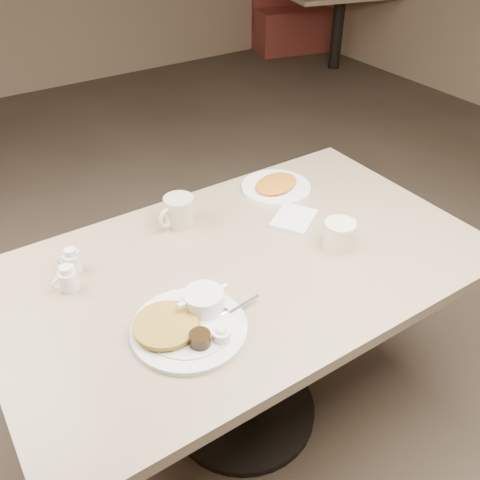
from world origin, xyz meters
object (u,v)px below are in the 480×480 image
main_plate (189,321)px  hash_plate (276,186)px  diner_table (243,302)px  creamer_left (68,279)px  coffee_mug_near (340,234)px  booth_back_right (308,11)px  coffee_mug_far (178,211)px  creamer_right (72,261)px

main_plate → hash_plate: size_ratio=1.14×
diner_table → creamer_left: (-0.49, 0.17, 0.21)m
coffee_mug_near → booth_back_right: size_ratio=0.09×
main_plate → booth_back_right: size_ratio=0.24×
coffee_mug_far → creamer_left: coffee_mug_far is taller
diner_table → main_plate: 0.37m
hash_plate → main_plate: bearing=-144.0°
coffee_mug_far → hash_plate: (0.41, 0.00, -0.04)m
coffee_mug_near → booth_back_right: 4.80m
creamer_right → booth_back_right: 5.06m
diner_table → hash_plate: bearing=40.7°
creamer_right → hash_plate: bearing=3.6°
main_plate → creamer_left: bearing=123.3°
main_plate → coffee_mug_far: (0.21, 0.45, 0.03)m
main_plate → hash_plate: bearing=36.0°
diner_table → main_plate: (-0.27, -0.15, 0.19)m
diner_table → main_plate: size_ratio=4.00×
diner_table → creamer_left: size_ratio=18.66×
main_plate → booth_back_right: (3.55, 3.80, -0.36)m
diner_table → coffee_mug_near: coffee_mug_near is taller
diner_table → creamer_left: 0.56m
creamer_right → booth_back_right: (3.73, 3.40, -0.38)m
diner_table → creamer_right: (-0.45, 0.24, 0.21)m
main_plate → hash_plate: main_plate is taller
coffee_mug_far → booth_back_right: 4.75m
coffee_mug_far → coffee_mug_near: bearing=-46.9°
main_plate → creamer_right: size_ratio=4.68×
coffee_mug_near → coffee_mug_far: 0.54m
coffee_mug_far → hash_plate: coffee_mug_far is taller
hash_plate → creamer_right: bearing=-176.4°
creamer_right → hash_plate: 0.80m
creamer_left → coffee_mug_far: bearing=16.1°
main_plate → booth_back_right: 5.21m
main_plate → diner_table: bearing=29.2°
coffee_mug_near → hash_plate: coffee_mug_near is taller
main_plate → coffee_mug_far: coffee_mug_far is taller
coffee_mug_near → creamer_left: size_ratio=1.82×
creamer_right → booth_back_right: bearing=42.3°
main_plate → creamer_right: creamer_right is taller
coffee_mug_far → creamer_left: size_ratio=1.92×
creamer_left → hash_plate: (0.83, 0.12, -0.02)m
coffee_mug_near → creamer_left: bearing=161.0°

